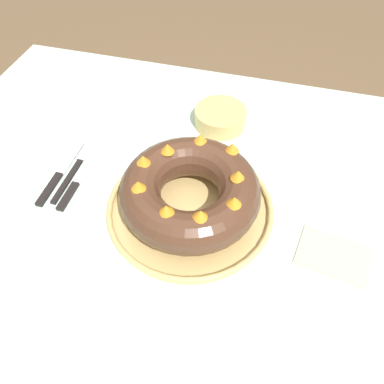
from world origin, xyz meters
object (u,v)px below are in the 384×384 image
bundt_cake (192,192)px  fork (75,168)px  cake_knife (75,184)px  napkin (334,255)px  side_bowl (221,118)px  serving_knife (59,175)px  serving_dish (192,209)px

bundt_cake → fork: 0.30m
cake_knife → napkin: size_ratio=1.29×
bundt_cake → cake_knife: size_ratio=1.61×
fork → napkin: fork is taller
cake_knife → napkin: bearing=-8.5°
fork → cake_knife: bearing=-62.3°
cake_knife → side_bowl: (0.27, 0.28, 0.02)m
bundt_cake → serving_knife: (-0.32, 0.02, -0.06)m
cake_knife → napkin: (0.55, -0.03, -0.00)m
serving_knife → napkin: size_ratio=1.57×
bundt_cake → cake_knife: bearing=179.0°
serving_dish → cake_knife: size_ratio=1.98×
fork → napkin: (0.58, -0.08, -0.00)m
bundt_cake → side_bowl: bearing=90.3°
bundt_cake → side_bowl: size_ratio=2.15×
fork → napkin: size_ratio=1.37×
side_bowl → cake_knife: bearing=-133.1°
side_bowl → serving_knife: bearing=-139.5°
bundt_cake → serving_knife: bearing=176.3°
serving_dish → cake_knife: bearing=178.9°
side_bowl → serving_dish: bearing=-89.7°
fork → side_bowl: 0.38m
serving_dish → fork: serving_dish is taller
serving_dish → napkin: size_ratio=2.56×
fork → serving_knife: 0.04m
serving_knife → cake_knife: bearing=-18.7°
cake_knife → napkin: 0.56m
bundt_cake → napkin: (0.29, -0.03, -0.07)m
bundt_cake → cake_knife: (-0.27, 0.00, -0.06)m
serving_knife → side_bowl: size_ratio=1.62×
serving_knife → cake_knife: (0.05, -0.02, -0.00)m
napkin → fork: bearing=172.3°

